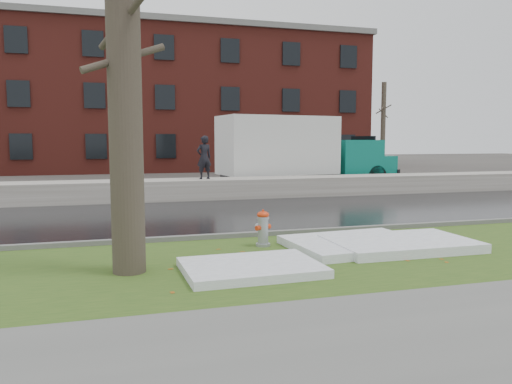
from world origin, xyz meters
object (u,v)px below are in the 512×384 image
object	(u,v)px
box_truck	(298,151)
worker	(204,157)
tree	(124,63)
fire_hydrant	(263,227)

from	to	relation	value
box_truck	worker	distance (m)	5.52
tree	box_truck	bearing A→B (deg)	58.46
fire_hydrant	worker	world-z (taller)	worker
worker	tree	bearing A→B (deg)	58.29
worker	box_truck	bearing A→B (deg)	-164.72
fire_hydrant	tree	world-z (taller)	tree
fire_hydrant	box_truck	size ratio (longest dim) A/B	0.08
fire_hydrant	box_truck	xyz separation A→B (m)	(5.18, 11.48, 1.27)
box_truck	fire_hydrant	bearing A→B (deg)	-121.85
tree	box_truck	world-z (taller)	tree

